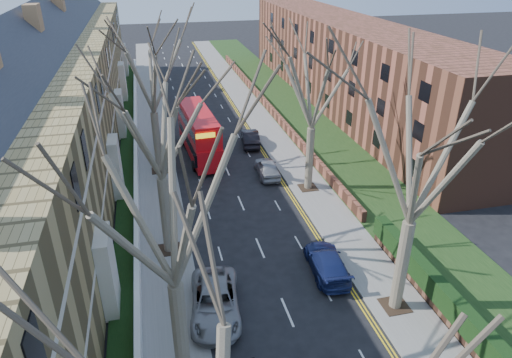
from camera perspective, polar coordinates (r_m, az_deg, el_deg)
pavement_left at (r=50.50m, az=-12.86°, el=6.19°), size 3.00×102.00×0.12m
pavement_right at (r=51.89m, az=0.55°, el=7.42°), size 3.00×102.00×0.12m
terrace_left at (r=41.92m, az=-23.81°, el=8.29°), size 9.70×78.00×13.60m
flats_right at (r=57.87m, az=10.99°, el=14.05°), size 13.97×54.00×10.00m
front_wall_left at (r=42.88m, az=-14.77°, el=3.05°), size 0.30×78.00×1.00m
grass_verge_right at (r=53.08m, az=5.31°, el=7.86°), size 6.00×102.00×0.06m
tree_left_mid at (r=16.39m, az=-11.19°, el=-1.50°), size 10.50×10.50×14.71m
tree_left_far at (r=25.77m, az=-12.48°, el=8.14°), size 10.15×10.15×14.22m
tree_left_dist at (r=37.31m, az=-13.30°, el=14.23°), size 10.50×10.50×14.71m
tree_right_mid at (r=21.58m, az=20.22°, el=4.35°), size 10.50×10.50×14.71m
tree_right_far at (r=33.61m, az=7.31°, el=12.83°), size 10.15×10.15×14.22m
double_decker_bus at (r=42.27m, az=-7.13°, el=5.52°), size 3.06×10.09×4.20m
car_left_far at (r=24.71m, az=-5.12°, el=-15.05°), size 3.19×5.72×1.51m
car_right_near at (r=27.65m, az=8.86°, el=-10.25°), size 2.36×4.94×1.39m
car_right_mid at (r=38.55m, az=1.44°, el=1.42°), size 1.95×4.33×1.44m
car_right_far at (r=44.86m, az=-0.74°, el=5.19°), size 2.13×4.66×1.48m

